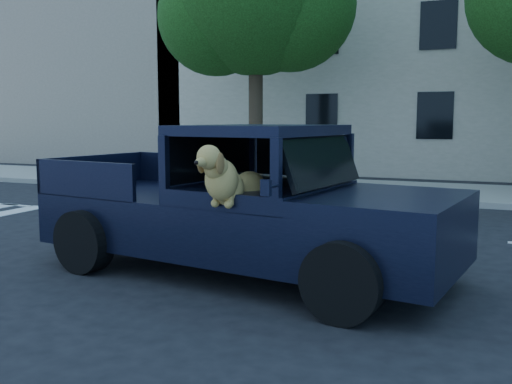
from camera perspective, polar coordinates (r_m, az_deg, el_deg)
ground at (r=7.79m, az=-0.09°, el=-8.09°), size 120.00×120.00×0.00m
far_sidewalk at (r=16.51m, az=12.34°, el=0.18°), size 60.00×4.00×0.15m
lane_stripes at (r=10.57m, az=17.34°, el=-4.29°), size 21.60×0.14×0.01m
building_main at (r=23.56m, az=23.34°, el=12.62°), size 26.00×6.00×9.00m
building_left at (r=29.55m, az=-14.98°, el=10.78°), size 12.00×6.00×8.00m
pickup_truck at (r=7.66m, az=-1.94°, el=-3.19°), size 5.83×3.24×1.99m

